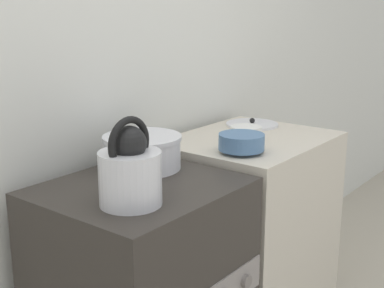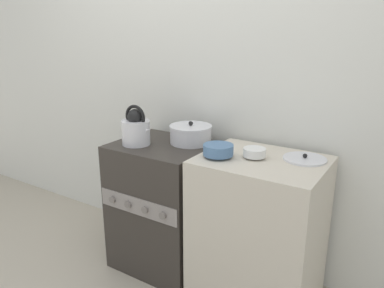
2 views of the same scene
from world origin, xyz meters
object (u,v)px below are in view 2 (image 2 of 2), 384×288
(loose_pot_lid, at_px, (305,159))
(enamel_bowl, at_px, (218,150))
(small_ceramic_bowl, at_px, (254,152))
(kettle, at_px, (136,129))
(stove, at_px, (164,205))
(cooking_pot, at_px, (191,134))

(loose_pot_lid, bearing_deg, enamel_bowl, -153.06)
(enamel_bowl, distance_m, small_ceramic_bowl, 0.20)
(kettle, relative_size, small_ceramic_bowl, 2.05)
(kettle, relative_size, loose_pot_lid, 1.09)
(stove, xyz_separation_m, enamel_bowl, (0.45, -0.08, 0.49))
(cooking_pot, bearing_deg, loose_pot_lid, 0.80)
(small_ceramic_bowl, height_order, loose_pot_lid, small_ceramic_bowl)
(stove, xyz_separation_m, kettle, (-0.13, -0.09, 0.53))
(small_ceramic_bowl, bearing_deg, cooking_pot, 167.15)
(cooking_pot, bearing_deg, stove, -139.50)
(stove, relative_size, kettle, 3.38)
(cooking_pot, height_order, enamel_bowl, cooking_pot)
(kettle, height_order, small_ceramic_bowl, kettle)
(small_ceramic_bowl, xyz_separation_m, loose_pot_lid, (0.24, 0.12, -0.03))
(kettle, bearing_deg, small_ceramic_bowl, 7.52)
(kettle, height_order, loose_pot_lid, kettle)
(loose_pot_lid, bearing_deg, small_ceramic_bowl, -153.45)
(kettle, relative_size, enamel_bowl, 1.51)
(stove, height_order, cooking_pot, cooking_pot)
(stove, relative_size, loose_pot_lid, 3.68)
(enamel_bowl, xyz_separation_m, loose_pot_lid, (0.42, 0.21, -0.03))
(stove, xyz_separation_m, loose_pot_lid, (0.86, 0.13, 0.45))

